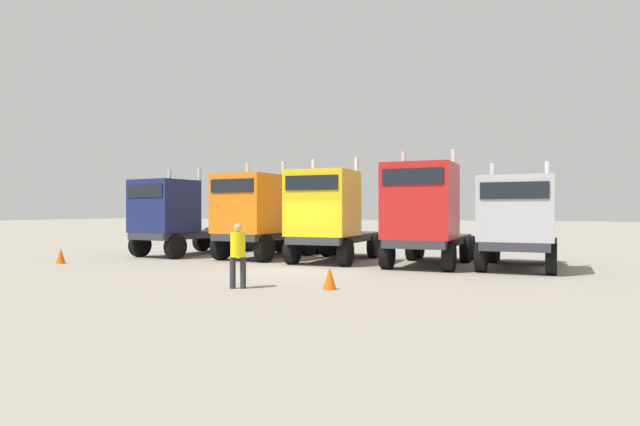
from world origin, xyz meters
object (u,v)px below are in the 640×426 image
object	(u,v)px
semi_truck_navy	(177,217)
traffic_cone_near	(61,256)
semi_truck_yellow	(329,215)
semi_truck_silver	(518,221)
semi_truck_orange	(258,215)
semi_truck_red	(424,214)
visitor_in_hivis	(238,251)
traffic_cone_mid	(330,278)

from	to	relation	value
semi_truck_navy	traffic_cone_near	bearing A→B (deg)	-14.90
semi_truck_yellow	semi_truck_silver	size ratio (longest dim) A/B	1.09
traffic_cone_near	semi_truck_orange	bearing A→B (deg)	38.97
semi_truck_orange	semi_truck_red	world-z (taller)	semi_truck_red
visitor_in_hivis	semi_truck_yellow	bearing A→B (deg)	-19.47
semi_truck_navy	semi_truck_silver	distance (m)	14.85
semi_truck_yellow	traffic_cone_near	bearing A→B (deg)	-66.41
semi_truck_red	traffic_cone_near	world-z (taller)	semi_truck_red
semi_truck_orange	traffic_cone_mid	xyz separation A→B (m)	(6.37, -7.12, -1.58)
traffic_cone_mid	semi_truck_navy	bearing A→B (deg)	146.48
semi_truck_orange	traffic_cone_near	size ratio (longest dim) A/B	10.06
semi_truck_yellow	traffic_cone_mid	world-z (taller)	semi_truck_yellow
traffic_cone_near	traffic_cone_mid	distance (m)	12.64
semi_truck_red	traffic_cone_mid	xyz separation A→B (m)	(-1.05, -6.52, -1.64)
semi_truck_red	traffic_cone_near	bearing A→B (deg)	-72.14
semi_truck_yellow	semi_truck_red	xyz separation A→B (m)	(3.93, -0.29, 0.05)
semi_truck_red	traffic_cone_near	size ratio (longest dim) A/B	9.75
semi_truck_yellow	semi_truck_navy	bearing A→B (deg)	-93.67
semi_truck_silver	traffic_cone_mid	size ratio (longest dim) A/B	9.32
traffic_cone_near	semi_truck_red	bearing A→B (deg)	17.78
semi_truck_yellow	visitor_in_hivis	world-z (taller)	semi_truck_yellow
semi_truck_orange	traffic_cone_mid	bearing A→B (deg)	45.68
semi_truck_orange	traffic_cone_near	distance (m)	7.98
traffic_cone_mid	traffic_cone_near	bearing A→B (deg)	170.01
semi_truck_red	semi_truck_silver	bearing A→B (deg)	98.21
semi_truck_navy	traffic_cone_near	size ratio (longest dim) A/B	10.81
semi_truck_orange	traffic_cone_mid	size ratio (longest dim) A/B	10.02
semi_truck_yellow	traffic_cone_mid	distance (m)	7.57
semi_truck_yellow	semi_truck_orange	bearing A→B (deg)	-97.13
semi_truck_silver	semi_truck_red	bearing A→B (deg)	-81.84
semi_truck_silver	semi_truck_navy	bearing A→B (deg)	-90.10
semi_truck_navy	semi_truck_orange	distance (m)	4.23
semi_truck_red	traffic_cone_mid	bearing A→B (deg)	-9.03
semi_truck_navy	semi_truck_orange	world-z (taller)	semi_truck_orange
semi_truck_navy	visitor_in_hivis	bearing A→B (deg)	52.73
semi_truck_navy	semi_truck_orange	xyz separation A→B (m)	(4.22, 0.10, 0.10)
semi_truck_navy	visitor_in_hivis	size ratio (longest dim) A/B	3.81
semi_truck_orange	semi_truck_silver	bearing A→B (deg)	93.13
semi_truck_yellow	semi_truck_silver	world-z (taller)	semi_truck_yellow
semi_truck_yellow	semi_truck_silver	xyz separation A→B (m)	(7.14, 0.17, -0.16)
visitor_in_hivis	traffic_cone_near	distance (m)	10.58
visitor_in_hivis	semi_truck_silver	bearing A→B (deg)	-63.77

